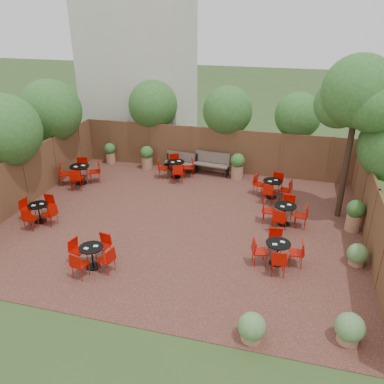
# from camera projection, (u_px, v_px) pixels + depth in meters

# --- Properties ---
(ground) EXTENTS (80.00, 80.00, 0.00)m
(ground) POSITION_uv_depth(u_px,v_px,m) (181.00, 223.00, 13.70)
(ground) COLOR #354F23
(ground) RESTS_ON ground
(courtyard_paving) EXTENTS (12.00, 10.00, 0.02)m
(courtyard_paving) POSITION_uv_depth(u_px,v_px,m) (181.00, 223.00, 13.70)
(courtyard_paving) COLOR #351C15
(courtyard_paving) RESTS_ON ground
(fence_back) EXTENTS (12.00, 0.08, 2.00)m
(fence_back) POSITION_uv_depth(u_px,v_px,m) (213.00, 150.00, 17.65)
(fence_back) COLOR #54331F
(fence_back) RESTS_ON ground
(fence_left) EXTENTS (0.08, 10.00, 2.00)m
(fence_left) POSITION_uv_depth(u_px,v_px,m) (25.00, 179.00, 14.69)
(fence_left) COLOR #54331F
(fence_left) RESTS_ON ground
(fence_right) EXTENTS (0.08, 10.00, 2.00)m
(fence_right) POSITION_uv_depth(u_px,v_px,m) (373.00, 220.00, 11.87)
(fence_right) COLOR #54331F
(fence_right) RESTS_ON ground
(neighbour_building) EXTENTS (5.00, 4.00, 8.00)m
(neighbour_building) POSITION_uv_depth(u_px,v_px,m) (140.00, 67.00, 20.07)
(neighbour_building) COLOR beige
(neighbour_building) RESTS_ON ground
(overhang_foliage) EXTENTS (15.67, 10.28, 2.64)m
(overhang_foliage) POSITION_uv_depth(u_px,v_px,m) (139.00, 122.00, 15.49)
(overhang_foliage) COLOR #285C1E
(overhang_foliage) RESTS_ON ground
(courtyard_tree) EXTENTS (2.55, 2.45, 5.53)m
(courtyard_tree) POSITION_uv_depth(u_px,v_px,m) (358.00, 97.00, 12.42)
(courtyard_tree) COLOR black
(courtyard_tree) RESTS_ON courtyard_paving
(park_bench_left) EXTENTS (1.41, 0.62, 0.84)m
(park_bench_left) POSITION_uv_depth(u_px,v_px,m) (180.00, 162.00, 17.88)
(park_bench_left) COLOR brown
(park_bench_left) RESTS_ON courtyard_paving
(park_bench_right) EXTENTS (1.61, 0.68, 0.97)m
(park_bench_right) POSITION_uv_depth(u_px,v_px,m) (212.00, 163.00, 17.52)
(park_bench_right) COLOR brown
(park_bench_right) RESTS_ON courtyard_paving
(bistro_tables) EXTENTS (10.01, 8.39, 0.91)m
(bistro_tables) POSITION_uv_depth(u_px,v_px,m) (172.00, 200.00, 14.36)
(bistro_tables) COLOR black
(bistro_tables) RESTS_ON courtyard_paving
(planters) EXTENTS (11.08, 4.23, 1.13)m
(planters) POSITION_uv_depth(u_px,v_px,m) (209.00, 170.00, 16.55)
(planters) COLOR #9C6E4E
(planters) RESTS_ON courtyard_paving
(low_shrubs) EXTENTS (3.17, 4.27, 0.71)m
(low_shrubs) POSITION_uv_depth(u_px,v_px,m) (322.00, 303.00, 9.50)
(low_shrubs) COLOR #9C6E4E
(low_shrubs) RESTS_ON courtyard_paving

